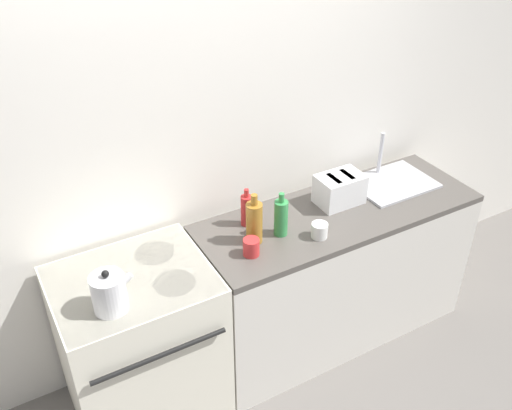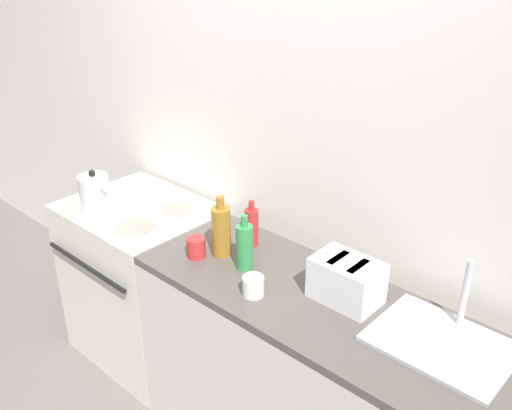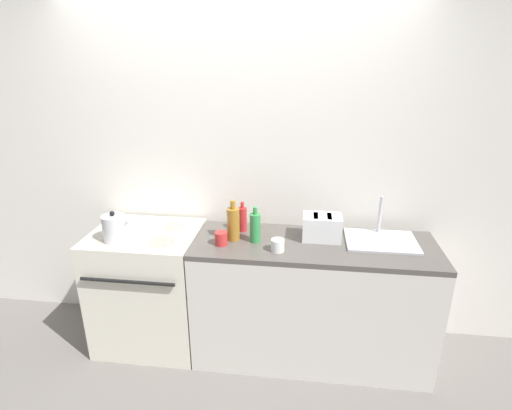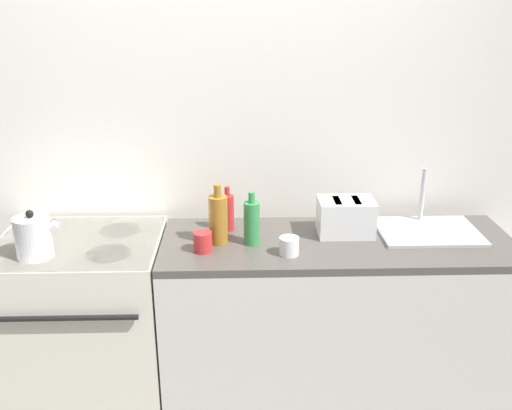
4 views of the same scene
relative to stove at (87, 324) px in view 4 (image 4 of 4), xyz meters
name	(u,v)px [view 4 (image 4 of 4)]	position (x,y,z in m)	size (l,w,h in m)	color
wall_back	(213,139)	(0.63, 0.37, 0.83)	(8.00, 0.05, 2.60)	silver
stove	(87,324)	(0.00, 0.00, 0.00)	(0.76, 0.66, 0.91)	silver
counter_block	(333,324)	(1.21, -0.02, -0.01)	(1.64, 0.58, 0.91)	silver
kettle	(33,237)	(-0.14, -0.15, 0.54)	(0.19, 0.15, 0.22)	silver
toaster	(346,217)	(1.25, 0.05, 0.53)	(0.26, 0.18, 0.17)	white
sink_tray	(428,229)	(1.66, 0.06, 0.46)	(0.47, 0.35, 0.28)	#B7B7BC
bottle_green	(252,222)	(0.81, -0.04, 0.55)	(0.07, 0.07, 0.25)	#338C47
bottle_red	(227,212)	(0.70, 0.12, 0.54)	(0.06, 0.06, 0.22)	#B72828
bottle_amber	(218,219)	(0.66, -0.03, 0.56)	(0.09, 0.09, 0.28)	#9E6B23
cup_red	(203,242)	(0.59, -0.12, 0.49)	(0.08, 0.08, 0.09)	red
cup_white	(289,246)	(0.97, -0.16, 0.48)	(0.09, 0.09, 0.08)	white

